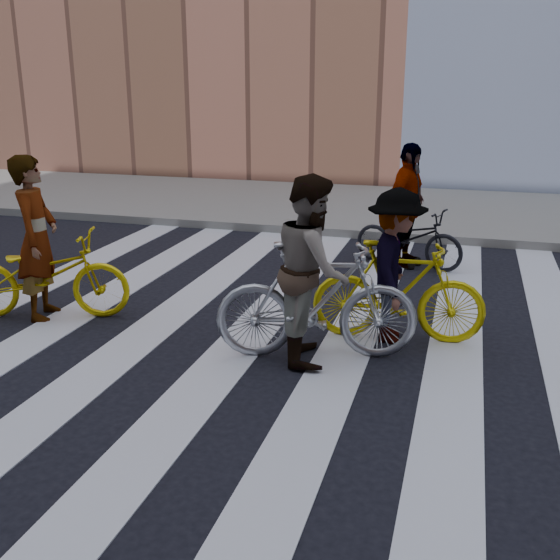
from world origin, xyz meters
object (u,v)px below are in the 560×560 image
at_px(bike_yellow_left, 45,275).
at_px(bike_silver_mid, 317,301).
at_px(bike_dark_rear, 409,237).
at_px(rider_mid, 312,269).
at_px(rider_rear, 407,206).
at_px(bike_yellow_right, 398,292).
at_px(rider_left, 37,238).
at_px(rider_right, 395,266).

bearing_deg(bike_yellow_left, bike_silver_mid, -111.56).
relative_size(bike_dark_rear, rider_mid, 0.91).
distance_m(bike_yellow_left, rider_rear, 5.12).
distance_m(bike_yellow_left, bike_silver_mid, 3.33).
bearing_deg(bike_dark_rear, bike_silver_mid, -171.23).
relative_size(bike_yellow_left, bike_yellow_right, 1.07).
bearing_deg(rider_left, rider_mid, -111.56).
bearing_deg(rider_mid, rider_rear, -23.35).
distance_m(bike_dark_rear, rider_left, 5.21).
relative_size(bike_yellow_right, rider_rear, 1.00).
bearing_deg(bike_yellow_right, bike_silver_mid, 128.49).
bearing_deg(rider_mid, rider_right, -61.11).
xyz_separation_m(bike_yellow_left, rider_mid, (3.26, -0.27, 0.41)).
distance_m(bike_yellow_left, rider_right, 4.03).
xyz_separation_m(rider_mid, rider_rear, (0.56, 3.66, -0.01)).
bearing_deg(rider_left, bike_yellow_right, -101.02).
bearing_deg(bike_yellow_left, bike_dark_rear, -65.75).
xyz_separation_m(bike_dark_rear, rider_right, (0.12, -2.96, 0.38)).
relative_size(rider_left, rider_mid, 1.03).
height_order(bike_yellow_right, rider_rear, rider_rear).
bearing_deg(rider_mid, bike_yellow_right, -63.01).
relative_size(bike_silver_mid, rider_mid, 1.08).
xyz_separation_m(bike_yellow_right, bike_dark_rear, (-0.17, 2.96, -0.11)).
height_order(bike_yellow_right, bike_dark_rear, bike_yellow_right).
height_order(bike_yellow_left, rider_rear, rider_rear).
bearing_deg(bike_silver_mid, bike_dark_rear, -23.35).
distance_m(rider_left, rider_mid, 3.33).
distance_m(bike_yellow_right, rider_mid, 1.11).
bearing_deg(bike_silver_mid, bike_yellow_right, -61.11).
distance_m(bike_yellow_right, rider_right, 0.28).
bearing_deg(bike_yellow_right, rider_rear, -0.81).
relative_size(bike_silver_mid, bike_dark_rear, 1.19).
bearing_deg(rider_rear, rider_right, -159.26).
xyz_separation_m(bike_yellow_left, bike_silver_mid, (3.31, -0.27, 0.09)).
relative_size(bike_yellow_left, bike_dark_rear, 1.17).
relative_size(bike_dark_rear, rider_rear, 0.92).
height_order(bike_yellow_left, rider_left, rider_left).
bearing_deg(rider_left, bike_yellow_left, -106.96).
distance_m(bike_silver_mid, rider_mid, 0.33).
bearing_deg(rider_right, bike_silver_mid, 130.53).
bearing_deg(rider_rear, bike_silver_mid, -170.46).
distance_m(bike_yellow_left, bike_yellow_right, 4.06).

